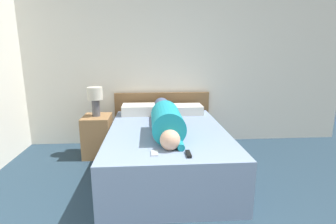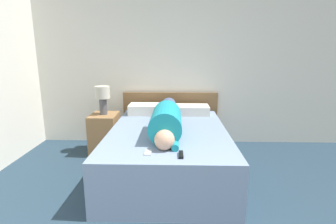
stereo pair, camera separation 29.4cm
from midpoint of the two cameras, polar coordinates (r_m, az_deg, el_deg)
name	(u,v)px [view 2 (the right image)]	position (r m, az deg, el deg)	size (l,w,h in m)	color
wall_back	(179,62)	(4.19, 4.45, 10.76)	(5.70, 0.06, 2.60)	silver
bed	(168,151)	(3.24, 2.70, -8.50)	(1.39, 2.03, 0.55)	#7589A8
headboard	(170,118)	(4.25, 2.46, -1.29)	(1.51, 0.04, 0.83)	brown
nightstand	(105,133)	(3.93, -11.54, -4.63)	(0.38, 0.47, 0.58)	olive
table_lamp	(103,96)	(3.80, -11.92, 3.39)	(0.21, 0.21, 0.41)	#4C4C51
person_lying	(167,118)	(3.08, 2.46, -1.42)	(0.34, 1.71, 0.34)	tan
pillow_near_headboard	(149,109)	(3.91, -2.11, 0.61)	(0.58, 0.34, 0.15)	silver
pillow_second	(190,110)	(3.92, 7.01, 0.45)	(0.55, 0.34, 0.13)	silver
tv_remote	(181,155)	(2.38, 6.34, -9.28)	(0.04, 0.15, 0.02)	black
cell_phone	(148,152)	(2.43, -0.91, -8.87)	(0.06, 0.13, 0.01)	#B2B7BC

